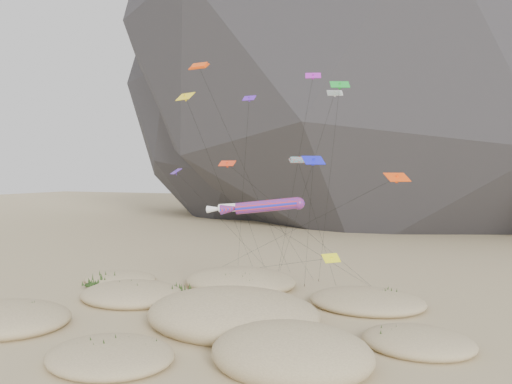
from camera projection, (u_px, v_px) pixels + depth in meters
ground at (206, 329)px, 46.44m from camera, size 500.00×500.00×0.00m
dunes at (216, 310)px, 50.03m from camera, size 48.32×37.36×4.40m
dune_grass at (216, 312)px, 48.97m from camera, size 39.97×27.12×1.54m
kite_stakes at (289, 279)px, 67.28m from camera, size 23.89×6.15×0.30m
rainbow_tube_kite at (264, 206)px, 51.38m from camera, size 8.64×19.10×12.10m
white_tube_kite at (241, 207)px, 54.97m from camera, size 7.60×16.78×11.51m
orange_parafoil at (201, 70)px, 57.64m from camera, size 6.65×18.16×27.30m
multi_parafoil at (298, 162)px, 56.19m from camera, size 3.43×9.97×16.37m
delta_kites at (283, 149)px, 55.43m from camera, size 29.25×20.02×26.60m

